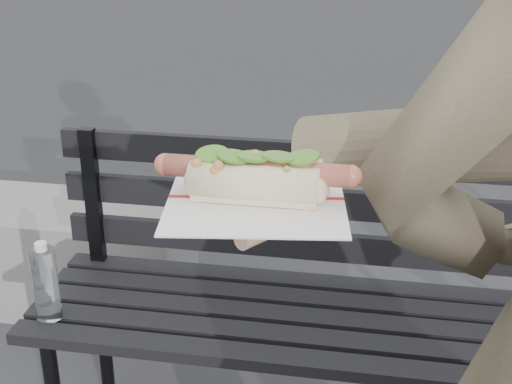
% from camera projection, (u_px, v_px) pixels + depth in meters
% --- Properties ---
extents(park_bench, '(1.50, 0.44, 0.88)m').
position_uv_depth(park_bench, '(317.00, 287.00, 1.85)').
color(park_bench, black).
rests_on(park_bench, ground).
extents(concrete_block, '(1.20, 0.40, 0.40)m').
position_uv_depth(concrete_block, '(33.00, 251.00, 2.73)').
color(concrete_block, slate).
rests_on(concrete_block, ground).
extents(held_hotdog, '(0.64, 0.31, 0.20)m').
position_uv_depth(held_hotdog, '(449.00, 154.00, 0.78)').
color(held_hotdog, '#4E4734').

